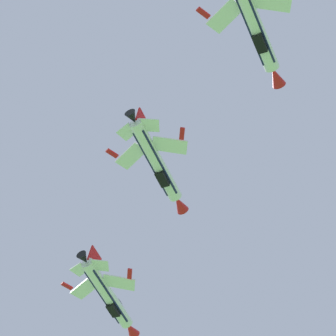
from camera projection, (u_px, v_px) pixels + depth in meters
The scene contains 3 objects.
fighter_jet_lead at pixel (108, 295), 103.86m from camera, with size 15.63×10.20×4.38m.
fighter_jet_left_wing at pixel (157, 163), 96.35m from camera, with size 15.63×10.25×4.39m.
fighter_jet_right_wing at pixel (255, 24), 84.42m from camera, with size 15.63×10.20×4.38m.
Camera 1 is at (-1.48, 0.61, 1.92)m, focal length 84.24 mm.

